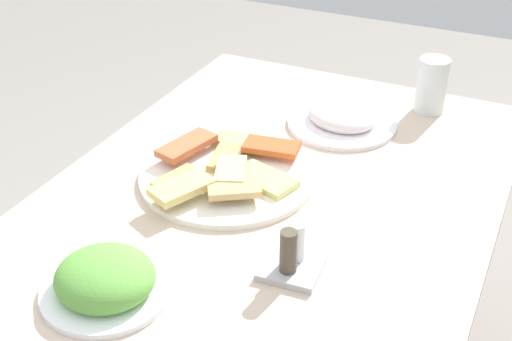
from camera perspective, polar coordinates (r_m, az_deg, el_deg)
name	(u,v)px	position (r m, az deg, el deg)	size (l,w,h in m)	color
dining_table	(275,226)	(1.31, 1.55, -4.61)	(1.07, 0.78, 0.72)	beige
pide_platter	(227,172)	(1.28, -2.41, -0.15)	(0.33, 0.33, 0.04)	white
salad_plate_greens	(106,280)	(1.04, -12.30, -8.83)	(0.19, 0.19, 0.07)	white
salad_plate_rice	(342,119)	(1.47, 7.13, 4.27)	(0.23, 0.23, 0.05)	white
soda_can	(432,85)	(1.55, 14.31, 6.82)	(0.07, 0.07, 0.12)	silver
condiment_caddy	(292,257)	(1.05, 2.99, -7.16)	(0.10, 0.10, 0.08)	#B2B2B7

